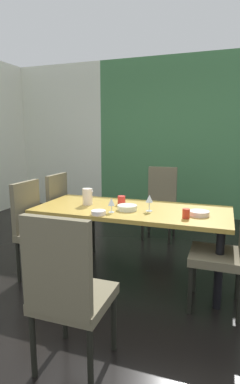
% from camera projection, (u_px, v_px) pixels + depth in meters
% --- Properties ---
extents(ground_plane, '(5.99, 5.81, 0.02)m').
position_uv_depth(ground_plane, '(97.00, 277.00, 3.16)').
color(ground_plane, black).
extents(back_panel_interior, '(1.88, 0.10, 2.84)m').
position_uv_depth(back_panel_interior, '(60.00, 137.00, 6.21)').
color(back_panel_interior, silver).
rests_on(back_panel_interior, ground_plane).
extents(garden_window_panel, '(4.11, 0.10, 2.84)m').
position_uv_depth(garden_window_panel, '(210.00, 138.00, 5.24)').
color(garden_window_panel, '#447B4A').
rests_on(garden_window_panel, ground_plane).
extents(dining_table, '(1.94, 0.85, 0.74)m').
position_uv_depth(dining_table, '(132.00, 216.00, 3.04)').
color(dining_table, '#B08D38').
rests_on(dining_table, ground_plane).
extents(chair_right_near, '(0.44, 0.44, 1.01)m').
position_uv_depth(chair_right_near, '(228.00, 247.00, 2.48)').
color(chair_right_near, '#655E47').
rests_on(chair_right_near, ground_plane).
extents(chair_head_far, '(0.44, 0.45, 1.01)m').
position_uv_depth(chair_head_far, '(160.00, 199.00, 4.33)').
color(chair_head_far, '#655E47').
rests_on(chair_head_far, ground_plane).
extents(chair_left_far, '(0.44, 0.44, 1.00)m').
position_uv_depth(chair_left_far, '(66.00, 211.00, 3.65)').
color(chair_left_far, '#655E47').
rests_on(chair_left_far, ground_plane).
extents(chair_head_near, '(0.44, 0.44, 1.03)m').
position_uv_depth(chair_head_near, '(67.00, 289.00, 1.78)').
color(chair_head_near, '#655E47').
rests_on(chair_head_near, ground_plane).
extents(chair_left_near, '(0.44, 0.44, 1.00)m').
position_uv_depth(chair_left_near, '(37.00, 225.00, 3.08)').
color(chair_left_near, '#655E47').
rests_on(chair_left_near, ground_plane).
extents(wine_glass_front, '(0.06, 0.06, 0.14)m').
position_uv_depth(wine_glass_front, '(111.00, 202.00, 2.85)').
color(wine_glass_front, silver).
rests_on(wine_glass_front, dining_table).
extents(wine_glass_left, '(0.07, 0.07, 0.16)m').
position_uv_depth(wine_glass_left, '(149.00, 199.00, 2.89)').
color(wine_glass_left, silver).
rests_on(wine_glass_left, dining_table).
extents(serving_bowl_right, '(0.20, 0.20, 0.05)m').
position_uv_depth(serving_bowl_right, '(127.00, 208.00, 2.95)').
color(serving_bowl_right, white).
rests_on(serving_bowl_right, dining_table).
extents(serving_bowl_east, '(0.14, 0.14, 0.04)m').
position_uv_depth(serving_bowl_east, '(98.00, 213.00, 2.78)').
color(serving_bowl_east, white).
rests_on(serving_bowl_east, dining_table).
extents(serving_bowl_west, '(0.18, 0.18, 0.04)m').
position_uv_depth(serving_bowl_west, '(199.00, 213.00, 2.74)').
color(serving_bowl_west, white).
rests_on(serving_bowl_west, dining_table).
extents(cup_rear, '(0.08, 0.08, 0.09)m').
position_uv_depth(cup_rear, '(122.00, 200.00, 3.19)').
color(cup_rear, red).
rests_on(cup_rear, dining_table).
extents(cup_near_shelf, '(0.07, 0.07, 0.09)m').
position_uv_depth(cup_near_shelf, '(186.00, 214.00, 2.65)').
color(cup_near_shelf, red).
rests_on(cup_near_shelf, dining_table).
extents(pitcher_near_window, '(0.12, 0.11, 0.17)m').
position_uv_depth(pitcher_near_window, '(88.00, 196.00, 3.17)').
color(pitcher_near_window, silver).
rests_on(pitcher_near_window, dining_table).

